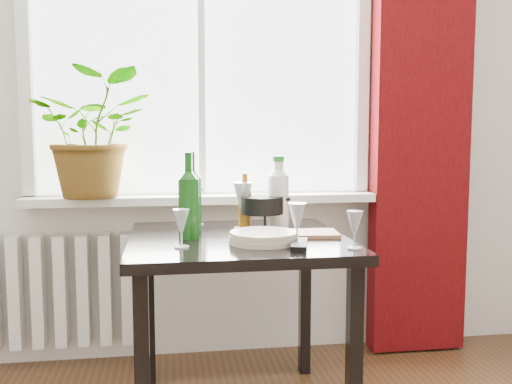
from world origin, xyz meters
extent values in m
cube|color=white|center=(0.00, 2.22, 1.60)|extent=(1.72, 0.08, 1.62)
cube|color=white|center=(0.00, 2.15, 0.82)|extent=(1.72, 0.20, 0.04)
cube|color=#3C0507|center=(1.12, 2.12, 1.30)|extent=(0.50, 0.12, 2.56)
cube|color=white|center=(-0.75, 2.18, 0.38)|extent=(0.80, 0.10, 0.55)
cube|color=black|center=(0.10, 1.55, 0.72)|extent=(0.85, 0.85, 0.04)
cube|color=black|center=(-0.27, 1.19, 0.35)|extent=(0.05, 0.05, 0.70)
cube|color=black|center=(-0.27, 1.92, 0.35)|extent=(0.05, 0.05, 0.70)
cube|color=black|center=(0.46, 1.19, 0.35)|extent=(0.05, 0.05, 0.70)
cube|color=black|center=(0.46, 1.92, 0.35)|extent=(0.05, 0.05, 0.70)
imported|color=#22771F|center=(-0.51, 2.10, 1.14)|extent=(0.56, 0.50, 0.60)
cylinder|color=beige|center=(0.18, 1.40, 0.76)|extent=(0.31, 0.31, 0.04)
cube|color=black|center=(0.29, 1.30, 0.75)|extent=(0.10, 0.20, 0.02)
cube|color=#AA6E4C|center=(0.37, 1.54, 0.75)|extent=(0.28, 0.19, 0.01)
camera|label=1|loc=(-0.17, -0.67, 1.15)|focal=40.00mm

